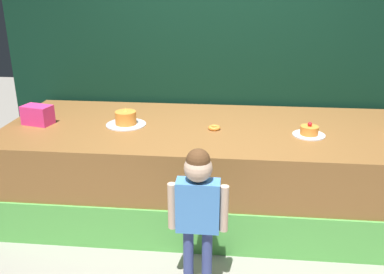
% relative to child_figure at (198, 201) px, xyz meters
% --- Properties ---
extents(ground_plane, '(12.00, 12.00, 0.00)m').
position_rel_child_figure_xyz_m(ground_plane, '(0.05, 0.37, -0.66)').
color(ground_plane, gray).
extents(stage_platform, '(3.67, 1.42, 0.81)m').
position_rel_child_figure_xyz_m(stage_platform, '(0.05, 1.06, -0.26)').
color(stage_platform, brown).
rests_on(stage_platform, ground_plane).
extents(curtain_backdrop, '(4.40, 0.08, 3.13)m').
position_rel_child_figure_xyz_m(curtain_backdrop, '(0.05, 1.87, 0.90)').
color(curtain_backdrop, black).
rests_on(curtain_backdrop, ground_plane).
extents(child_figure, '(0.40, 0.18, 1.03)m').
position_rel_child_figure_xyz_m(child_figure, '(0.00, 0.00, 0.00)').
color(child_figure, '#3F4C8C').
rests_on(child_figure, ground_plane).
extents(pink_box, '(0.28, 0.21, 0.17)m').
position_rel_child_figure_xyz_m(pink_box, '(-1.51, 0.99, 0.23)').
color(pink_box, '#F73588').
rests_on(pink_box, stage_platform).
extents(donut, '(0.10, 0.10, 0.03)m').
position_rel_child_figure_xyz_m(donut, '(0.05, 1.00, 0.16)').
color(donut, orange).
rests_on(donut, stage_platform).
extents(cake_left, '(0.35, 0.35, 0.16)m').
position_rel_child_figure_xyz_m(cake_left, '(-0.73, 1.04, 0.20)').
color(cake_left, silver).
rests_on(cake_left, stage_platform).
extents(cake_center, '(0.26, 0.26, 0.12)m').
position_rel_child_figure_xyz_m(cake_center, '(0.83, 0.92, 0.18)').
color(cake_center, silver).
rests_on(cake_center, stage_platform).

